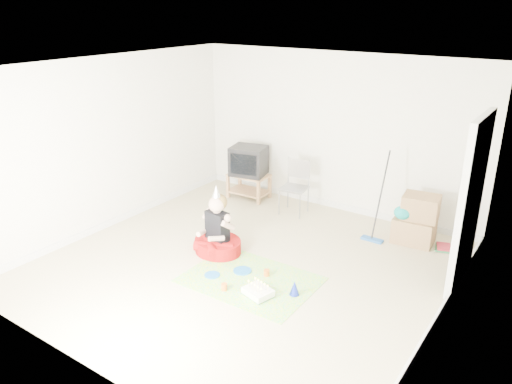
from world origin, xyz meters
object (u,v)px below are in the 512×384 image
Objects in this scene: folding_chair at (294,188)px; cardboard_boxes at (416,220)px; seated_woman at (218,238)px; birthday_cake at (258,292)px; crt_tv at (249,161)px; tv_stand at (249,184)px.

cardboard_boxes is at bearing 2.24° from folding_chair.
cardboard_boxes is at bearing 40.89° from seated_woman.
seated_woman is at bearing -95.43° from folding_chair.
folding_chair is 1.25× the size of cardboard_boxes.
birthday_cake is at bearing -28.97° from seated_woman.
cardboard_boxes is (3.03, -0.08, -0.35)m from crt_tv.
birthday_cake is (1.10, -0.61, -0.17)m from seated_woman.
folding_chair is (1.02, -0.15, -0.25)m from crt_tv.
seated_woman reaches higher than crt_tv.
crt_tv is 2.19m from seated_woman.
tv_stand is at bearing 171.39° from folding_chair.
tv_stand is 0.72× the size of seated_woman.
cardboard_boxes is (2.00, 0.08, -0.09)m from folding_chair.
seated_woman is 2.62× the size of birthday_cake.
tv_stand is 0.99× the size of cardboard_boxes.
tv_stand is at bearing 113.47° from seated_woman.
birthday_cake is at bearing -68.98° from folding_chair.
crt_tv is 1.54× the size of birthday_cake.
tv_stand is 1.22× the size of crt_tv.
cardboard_boxes is 2.88m from seated_woman.
tv_stand is 2.14m from seated_woman.
birthday_cake is (-1.08, -2.49, -0.30)m from cardboard_boxes.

